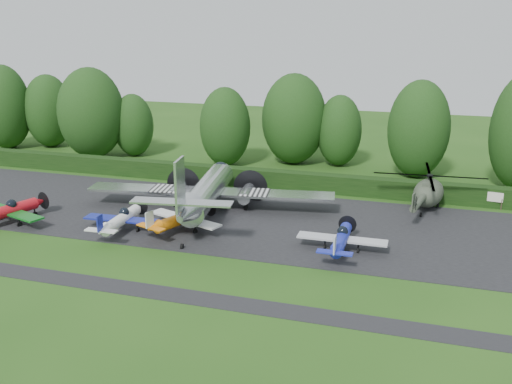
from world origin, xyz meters
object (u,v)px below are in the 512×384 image
(light_plane_orange, at_px, (181,218))
(light_plane_blue, at_px, (341,239))
(light_plane_red, at_px, (5,211))
(transport_plane, at_px, (206,192))
(helicopter, at_px, (429,191))
(light_plane_white, at_px, (121,219))
(sign_board, at_px, (487,197))

(light_plane_orange, distance_m, light_plane_blue, 14.37)
(light_plane_red, bearing_deg, transport_plane, 8.42)
(helicopter, bearing_deg, light_plane_blue, -126.44)
(light_plane_red, xyz_separation_m, helicopter, (36.97, 16.01, 0.59))
(light_plane_red, height_order, light_plane_white, light_plane_red)
(helicopter, distance_m, sign_board, 5.94)
(light_plane_red, xyz_separation_m, sign_board, (42.56, 17.88, -0.11))
(light_plane_blue, height_order, helicopter, helicopter)
(transport_plane, distance_m, light_plane_red, 18.39)
(sign_board, bearing_deg, light_plane_blue, -136.54)
(light_plane_orange, bearing_deg, light_plane_red, 171.01)
(light_plane_blue, bearing_deg, sign_board, 52.39)
(light_plane_white, distance_m, light_plane_blue, 19.34)
(light_plane_red, distance_m, sign_board, 46.16)
(transport_plane, bearing_deg, light_plane_blue, -14.21)
(light_plane_orange, relative_size, light_plane_blue, 1.03)
(light_plane_white, bearing_deg, helicopter, 31.81)
(helicopter, bearing_deg, light_plane_white, -161.35)
(light_plane_blue, relative_size, helicopter, 0.61)
(transport_plane, height_order, light_plane_blue, transport_plane)
(helicopter, xyz_separation_m, sign_board, (5.59, 1.87, -0.71))
(light_plane_white, xyz_separation_m, sign_board, (31.44, 16.50, -0.02))
(light_plane_white, xyz_separation_m, light_plane_orange, (4.96, 1.71, 0.02))
(light_plane_orange, bearing_deg, sign_board, 9.31)
(light_plane_red, distance_m, light_plane_orange, 16.37)
(light_plane_white, height_order, light_plane_orange, light_plane_orange)
(light_plane_blue, relative_size, sign_board, 2.50)
(helicopter, relative_size, sign_board, 4.13)
(light_plane_blue, bearing_deg, transport_plane, 157.73)
(light_plane_orange, distance_m, sign_board, 30.33)
(helicopter, bearing_deg, transport_plane, -170.06)
(transport_plane, bearing_deg, light_plane_white, -119.40)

